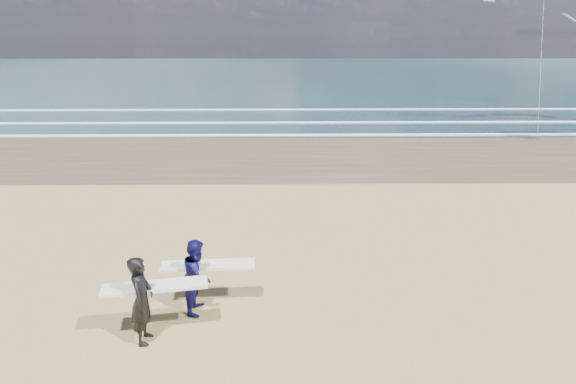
{
  "coord_description": "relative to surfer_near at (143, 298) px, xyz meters",
  "views": [
    {
      "loc": [
        2.02,
        -9.08,
        6.23
      ],
      "look_at": [
        2.26,
        6.0,
        1.53
      ],
      "focal_mm": 32.0,
      "sensor_mm": 36.0,
      "label": 1
    }
  ],
  "objects": [
    {
      "name": "foam_breakers",
      "position": [
        20.82,
        27.68,
        -0.93
      ],
      "size": [
        220.0,
        11.7,
        0.05
      ],
      "color": "white",
      "rests_on": "ground"
    },
    {
      "name": "surfer_near",
      "position": [
        0.0,
        0.0,
        0.0
      ],
      "size": [
        2.26,
        1.16,
        1.92
      ],
      "color": "black",
      "rests_on": "ground"
    },
    {
      "name": "kite_1",
      "position": [
        19.8,
        24.86,
        5.43
      ],
      "size": [
        6.64,
        4.83,
        11.02
      ],
      "color": "slate",
      "rests_on": "ground"
    },
    {
      "name": "ocean",
      "position": [
        20.82,
        71.58,
        -0.97
      ],
      "size": [
        220.0,
        100.0,
        0.02
      ],
      "primitive_type": "cube",
      "color": "#183036",
      "rests_on": "ground"
    },
    {
      "name": "surfer_far",
      "position": [
        0.94,
        1.25,
        -0.09
      ],
      "size": [
        2.23,
        1.14,
        1.76
      ],
      "color": "#0F0D4A",
      "rests_on": "ground"
    }
  ]
}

